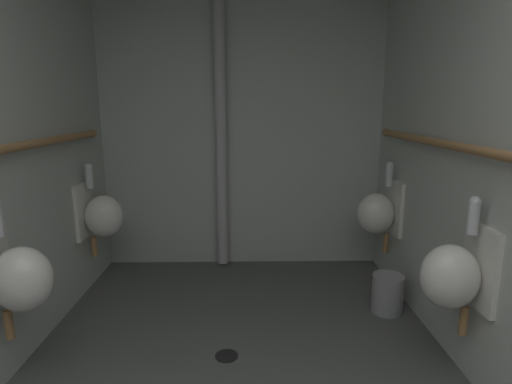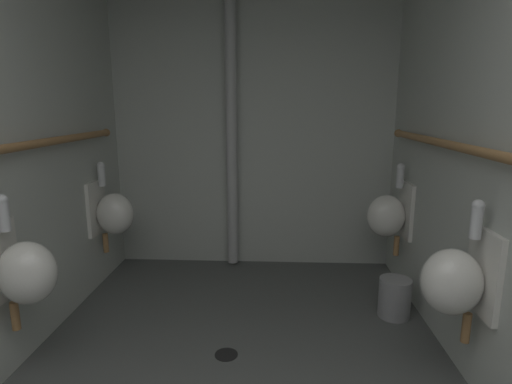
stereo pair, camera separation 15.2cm
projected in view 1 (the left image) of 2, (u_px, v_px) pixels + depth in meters
name	position (u px, v px, depth m)	size (l,w,h in m)	color
wall_right	(502.00, 143.00, 2.00)	(0.06, 3.63, 2.60)	#B5BAB1
wall_back	(242.00, 126.00, 3.72)	(2.65, 0.06, 2.60)	#B5BAB1
urinal_left_mid	(18.00, 277.00, 2.08)	(0.32, 0.30, 0.76)	silver
urinal_left_far	(101.00, 215.00, 3.26)	(0.32, 0.30, 0.76)	silver
urinal_right_mid	(454.00, 274.00, 2.12)	(0.32, 0.30, 0.76)	silver
urinal_right_far	(379.00, 212.00, 3.34)	(0.32, 0.30, 0.76)	silver
supply_pipe_right	(482.00, 152.00, 2.01)	(0.06, 2.92, 0.06)	#9E7042
standpipe_back_wall	(221.00, 126.00, 3.61)	(0.10, 0.10, 2.55)	#B2B2B2
floor_drain	(227.00, 356.00, 2.47)	(0.14, 0.14, 0.01)	black
waste_bin	(387.00, 294.00, 2.98)	(0.22, 0.22, 0.28)	gray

